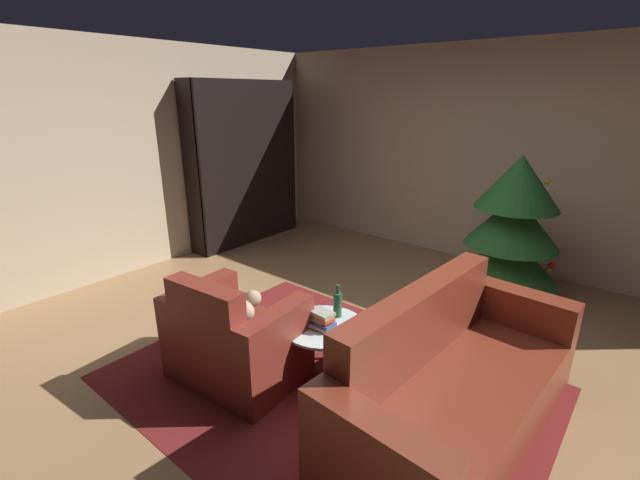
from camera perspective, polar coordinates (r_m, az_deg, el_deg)
The scene contains 11 objects.
ground_plane at distance 3.71m, azimuth 4.90°, elevation -14.70°, with size 7.46×7.46×0.00m, color #956F48.
wall_back at distance 5.64m, azimuth 21.63°, elevation 10.16°, with size 6.34×0.06×2.63m, color tan.
wall_left at distance 5.54m, azimuth -22.95°, elevation 9.85°, with size 0.06×5.57×2.63m, color tan.
area_rug at distance 3.37m, azimuth 0.77°, elevation -18.44°, with size 2.98×2.26×0.01m, color maroon.
bookshelf_unit at distance 6.24m, azimuth -9.18°, elevation 9.78°, with size 0.33×1.73×2.22m.
armchair_red at distance 3.33m, azimuth -11.28°, elevation -12.93°, with size 0.98×0.77×0.86m.
couch_red at distance 2.94m, azimuth 17.05°, elevation -18.26°, with size 0.93×2.02×0.91m.
coffee_table at distance 3.28m, azimuth 0.48°, elevation -11.87°, with size 0.63×0.63×0.41m.
book_stack_on_table at distance 3.19m, azimuth 0.20°, elevation -10.49°, with size 0.24×0.17×0.13m.
bottle_on_table at distance 3.32m, azimuth 2.34°, elevation -8.48°, with size 0.07×0.07×0.26m.
decorated_tree at distance 4.77m, azimuth 24.20°, elevation 1.65°, with size 1.03×1.03×1.49m.
Camera 1 is at (1.71, -2.57, 2.05)m, focal length 24.10 mm.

